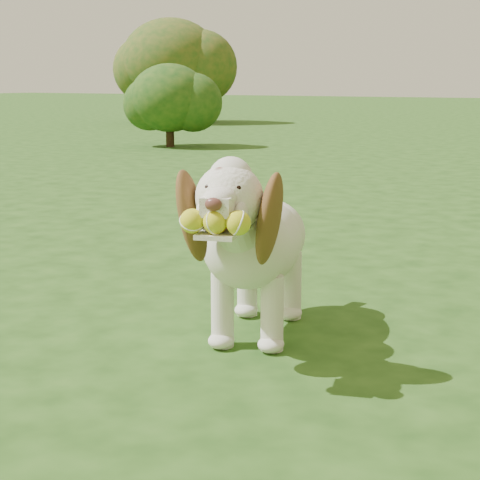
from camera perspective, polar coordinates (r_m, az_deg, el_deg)
The scene contains 4 objects.
ground at distance 3.32m, azimuth 5.62°, elevation -6.58°, with size 80.00×80.00×0.00m, color #1C3F12.
dog at distance 3.14m, azimuth 1.00°, elevation 0.08°, with size 0.61×1.16×0.77m.
shrub_a at distance 12.24m, azimuth -5.04°, elevation 10.03°, with size 1.20×1.20×1.24m.
shrub_g at distance 18.89m, azimuth -4.93°, elevation 12.54°, with size 2.29×2.29×2.38m.
Camera 1 is at (1.26, -2.90, 1.03)m, focal length 60.00 mm.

